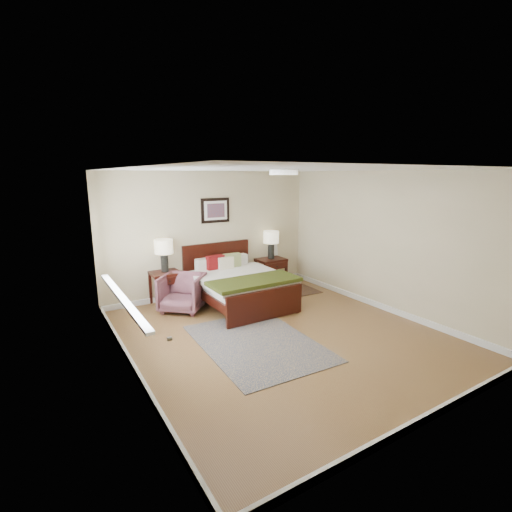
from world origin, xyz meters
name	(u,v)px	position (x,y,z in m)	size (l,w,h in m)	color
floor	(281,334)	(0.00, 0.00, 0.00)	(5.00, 5.00, 0.00)	brown
back_wall	(211,234)	(0.00, 2.50, 1.25)	(4.50, 0.04, 2.50)	beige
front_wall	(440,305)	(0.00, -2.50, 1.25)	(4.50, 0.04, 2.50)	beige
left_wall	(126,277)	(-2.25, 0.00, 1.25)	(0.04, 5.00, 2.50)	beige
right_wall	(384,242)	(2.25, 0.00, 1.25)	(0.04, 5.00, 2.50)	beige
ceiling	(284,169)	(0.00, 0.00, 2.50)	(4.50, 5.00, 0.02)	white
window	(117,255)	(-2.20, 0.70, 1.38)	(0.11, 2.72, 1.32)	silver
door	(181,349)	(-2.23, -1.75, 1.07)	(0.06, 1.00, 2.18)	silver
ceil_fixture	(284,172)	(0.00, 0.00, 2.47)	(0.44, 0.44, 0.08)	white
bed	(238,280)	(0.09, 1.55, 0.48)	(1.61, 1.93, 1.04)	black
wall_art	(215,210)	(0.09, 2.47, 1.72)	(0.62, 0.05, 0.50)	black
nightstand_left	(166,278)	(-1.08, 2.25, 0.52)	(0.54, 0.48, 0.64)	black
nightstand_right	(271,269)	(1.32, 2.26, 0.37)	(0.61, 0.46, 0.61)	black
lamp_left	(164,249)	(-1.08, 2.27, 1.07)	(0.34, 0.34, 0.61)	black
lamp_right	(271,240)	(1.32, 2.27, 1.04)	(0.34, 0.34, 0.61)	black
armchair	(182,293)	(-0.93, 1.79, 0.34)	(0.72, 0.74, 0.67)	brown
rug_persian	(257,343)	(-0.48, -0.08, 0.01)	(1.55, 2.19, 0.01)	#0C1D3E
rug_navy	(294,288)	(1.62, 1.80, 0.01)	(0.73, 1.09, 0.01)	black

